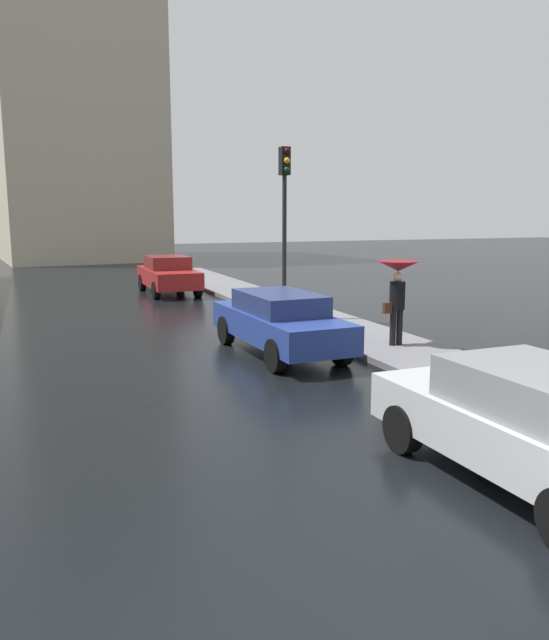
# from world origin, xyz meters

# --- Properties ---
(car_silver_near_kerb) EXTENTS (1.84, 4.07, 1.41)m
(car_silver_near_kerb) POSITION_xyz_m (2.73, 1.98, 0.73)
(car_silver_near_kerb) COLOR #B2B5BA
(car_silver_near_kerb) RESTS_ON ground
(car_blue_mid_road) EXTENTS (1.83, 4.54, 1.37)m
(car_blue_mid_road) POSITION_xyz_m (2.58, 9.28, 0.74)
(car_blue_mid_road) COLOR navy
(car_blue_mid_road) RESTS_ON ground
(car_red_far_ahead) EXTENTS (1.81, 4.25, 1.45)m
(car_red_far_ahead) POSITION_xyz_m (2.48, 20.62, 0.75)
(car_red_far_ahead) COLOR maroon
(car_red_far_ahead) RESTS_ON ground
(pedestrian_with_umbrella_near) EXTENTS (0.93, 0.93, 1.90)m
(pedestrian_with_umbrella_near) POSITION_xyz_m (5.15, 8.59, 1.61)
(pedestrian_with_umbrella_near) COLOR black
(pedestrian_with_umbrella_near) RESTS_ON sidewalk_strip
(traffic_light) EXTENTS (0.26, 0.39, 4.72)m
(traffic_light) POSITION_xyz_m (4.15, 12.80, 3.39)
(traffic_light) COLOR black
(traffic_light) RESTS_ON sidewalk_strip
(distant_tower) EXTENTS (10.99, 12.30, 23.02)m
(distant_tower) POSITION_xyz_m (0.73, 41.54, 11.51)
(distant_tower) COLOR #B2A88E
(distant_tower) RESTS_ON ground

